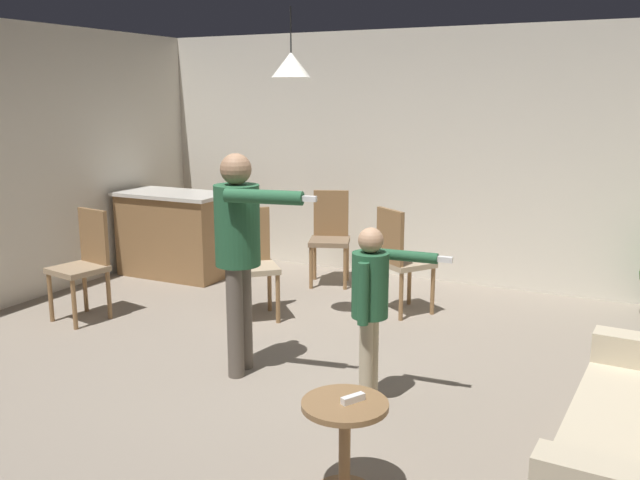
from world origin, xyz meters
TOP-DOWN VIEW (x-y plane):
  - ground at (0.00, 0.00)m, footprint 7.68×7.68m
  - wall_back at (0.00, 3.20)m, footprint 6.40×0.10m
  - kitchen_counter at (-2.45, 2.04)m, footprint 1.26×0.66m
  - side_table_by_couch at (1.06, -1.09)m, footprint 0.44×0.44m
  - person_adult at (-0.27, 0.03)m, footprint 0.83×0.46m
  - person_child at (0.77, -0.03)m, footprint 0.61×0.38m
  - dining_chair_by_counter at (-0.89, 1.18)m, footprint 0.59×0.59m
  - dining_chair_near_wall at (0.29, 1.85)m, footprint 0.58×0.58m
  - dining_chair_centre_back at (-2.22, 0.46)m, footprint 0.49×0.49m
  - dining_chair_spare at (-0.74, 2.53)m, footprint 0.54×0.54m
  - spare_remote_on_table at (1.10, -1.07)m, footprint 0.09×0.13m
  - ceiling_light_pendant at (-0.37, 0.99)m, footprint 0.32×0.32m

SIDE VIEW (x-z plane):
  - ground at x=0.00m, z-range 0.00..0.00m
  - side_table_by_couch at x=1.06m, z-range 0.07..0.59m
  - kitchen_counter at x=-2.45m, z-range 0.00..0.95m
  - spare_remote_on_table at x=1.10m, z-range 0.52..0.56m
  - dining_chair_by_counter at x=-0.89m, z-range 0.05..1.05m
  - dining_chair_near_wall at x=0.29m, z-range 0.05..1.05m
  - dining_chair_centre_back at x=-2.22m, z-range 0.05..1.05m
  - dining_chair_spare at x=-0.74m, z-range 0.05..1.05m
  - person_child at x=0.77m, z-range 0.14..1.34m
  - person_adult at x=-0.27m, z-range 0.20..1.81m
  - wall_back at x=0.00m, z-range 0.00..2.70m
  - ceiling_light_pendant at x=-0.37m, z-range 1.98..2.53m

